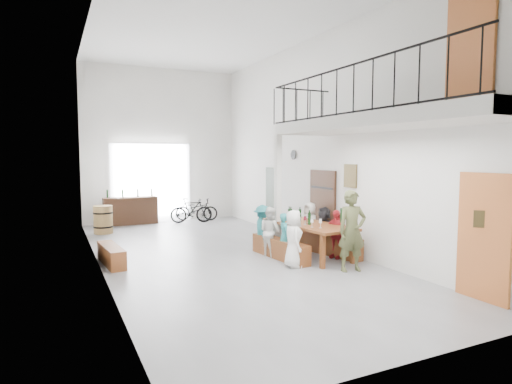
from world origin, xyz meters
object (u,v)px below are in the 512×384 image
bench_inner (280,249)px  side_bench (111,255)px  oak_barrel (103,220)px  bicycle_near (196,209)px  host_standing (352,231)px  tasting_table (307,227)px  serving_counter (131,211)px

bench_inner → side_bench: size_ratio=1.33×
oak_barrel → bicycle_near: oak_barrel is taller
side_bench → bicycle_near: bearing=55.8°
host_standing → bicycle_near: host_standing is taller
bench_inner → side_bench: bench_inner is taller
host_standing → bicycle_near: (-0.76, 8.06, -0.43)m
tasting_table → host_standing: host_standing is taller
oak_barrel → bicycle_near: bearing=21.4°
tasting_table → bench_inner: size_ratio=1.34×
tasting_table → oak_barrel: oak_barrel is taller
bench_inner → bicycle_near: bicycle_near is taller
oak_barrel → serving_counter: 1.79m
tasting_table → side_bench: 4.48m
tasting_table → side_bench: tasting_table is taller
bench_inner → host_standing: size_ratio=1.16×
side_bench → oak_barrel: (0.25, 4.04, 0.22)m
side_bench → serving_counter: size_ratio=0.82×
bench_inner → host_standing: bearing=-68.8°
tasting_table → oak_barrel: (-4.04, 5.21, -0.28)m
side_bench → serving_counter: (1.31, 5.49, 0.27)m
side_bench → serving_counter: bearing=76.6°
bench_inner → serving_counter: size_ratio=1.08×
serving_counter → bicycle_near: serving_counter is taller
side_bench → host_standing: 5.20m
tasting_table → bicycle_near: 6.58m
oak_barrel → serving_counter: serving_counter is taller
oak_barrel → host_standing: bearing=-58.3°
tasting_table → serving_counter: size_ratio=1.45×
serving_counter → host_standing: size_ratio=1.07×
bench_inner → side_bench: (-3.60, 1.09, -0.02)m
side_bench → serving_counter: serving_counter is taller
bench_inner → side_bench: 3.76m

